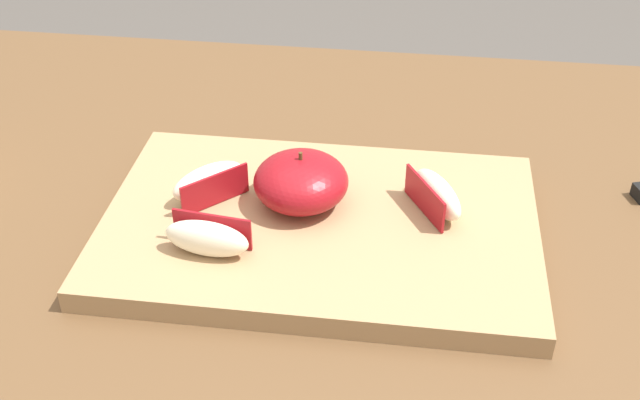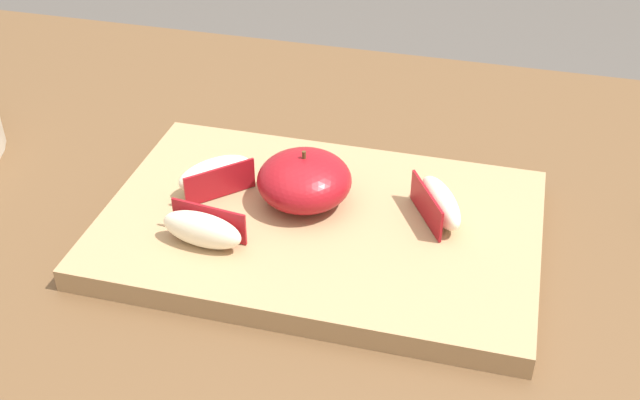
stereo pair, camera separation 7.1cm
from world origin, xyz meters
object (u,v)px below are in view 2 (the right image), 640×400
apple_wedge_left (439,203)px  apple_wedge_middle (215,176)px  apple_half_skin_up (303,183)px  cutting_board (320,227)px  apple_wedge_back (203,229)px

apple_wedge_left → apple_wedge_middle: bearing=-177.3°
apple_half_skin_up → apple_wedge_middle: 0.09m
apple_wedge_left → apple_half_skin_up: bearing=-175.2°
cutting_board → apple_wedge_middle: 0.11m
apple_wedge_back → apple_wedge_middle: same height
cutting_board → apple_wedge_left: (0.10, 0.03, 0.03)m
apple_half_skin_up → apple_wedge_back: 0.11m
cutting_board → apple_wedge_back: size_ratio=5.14×
apple_half_skin_up → apple_wedge_left: 0.13m
apple_half_skin_up → apple_wedge_middle: size_ratio=1.24×
cutting_board → apple_wedge_left: size_ratio=5.15×
apple_half_skin_up → apple_wedge_back: bearing=-130.4°
apple_wedge_left → apple_wedge_middle: same height
apple_wedge_left → apple_wedge_middle: 0.21m
cutting_board → apple_wedge_middle: size_ratio=5.61×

